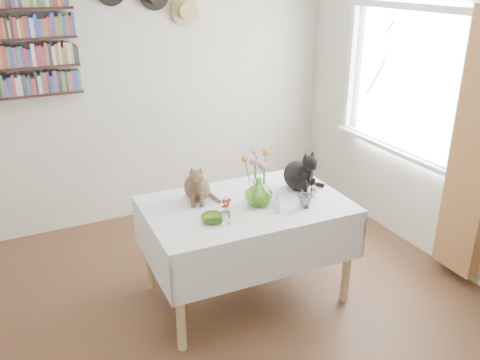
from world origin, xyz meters
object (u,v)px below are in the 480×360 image
dining_table (246,227)px  flower_vase (259,192)px  tabby_cat (197,180)px  black_cat (298,168)px  bookshelf_unit (15,44)px

dining_table → flower_vase: bearing=-40.4°
tabby_cat → black_cat: bearing=9.7°
dining_table → tabby_cat: (-0.30, 0.23, 0.35)m
bookshelf_unit → flower_vase: bearing=-51.9°
dining_table → flower_vase: flower_vase is taller
black_cat → bookshelf_unit: size_ratio=0.35×
black_cat → bookshelf_unit: 2.59m
bookshelf_unit → tabby_cat: bearing=-55.5°
black_cat → flower_vase: bearing=-170.6°
tabby_cat → flower_vase: size_ratio=1.46×
tabby_cat → black_cat: size_ratio=0.89×
flower_vase → bookshelf_unit: bearing=128.1°
flower_vase → bookshelf_unit: (-1.39, 1.77, 0.93)m
tabby_cat → flower_vase: (0.37, -0.29, -0.05)m
tabby_cat → bookshelf_unit: (-1.02, 1.48, 0.88)m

